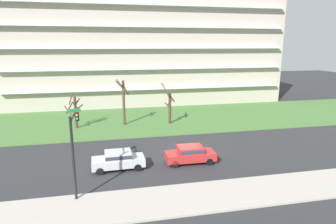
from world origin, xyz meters
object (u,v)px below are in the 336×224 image
tree_center (169,106)px  sedan_red_center_left (190,154)px  tree_left (123,101)px  tree_far_left (75,111)px  traffic_signal_mast (75,137)px  sedan_silver_near_left (118,159)px

tree_center → sedan_red_center_left: (-0.96, -13.16, -1.65)m
tree_center → tree_left: bearing=173.4°
tree_far_left → traffic_signal_mast: traffic_signal_mast is taller
sedan_silver_near_left → sedan_red_center_left: bearing=-1.7°
sedan_red_center_left → traffic_signal_mast: (-9.35, -3.06, 3.14)m
sedan_silver_near_left → traffic_signal_mast: 5.33m
tree_left → traffic_signal_mast: 17.48m
tree_center → sedan_silver_near_left: (-7.28, -13.16, -1.65)m
sedan_red_center_left → traffic_signal_mast: traffic_signal_mast is taller
tree_center → traffic_signal_mast: 19.28m
tree_far_left → tree_left: size_ratio=0.75×
tree_far_left → sedan_red_center_left: (11.06, -13.50, -1.46)m
tree_left → tree_center: 6.03m
sedan_red_center_left → traffic_signal_mast: size_ratio=0.75×
sedan_red_center_left → traffic_signal_mast: bearing=-160.7°
tree_far_left → sedan_red_center_left: tree_far_left is taller
traffic_signal_mast → tree_left: bearing=75.5°
tree_left → tree_center: tree_left is taller
sedan_silver_near_left → traffic_signal_mast: traffic_signal_mast is taller
sedan_silver_near_left → tree_left: bearing=82.8°
sedan_silver_near_left → sedan_red_center_left: size_ratio=1.00×
tree_left → sedan_silver_near_left: size_ratio=1.36×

